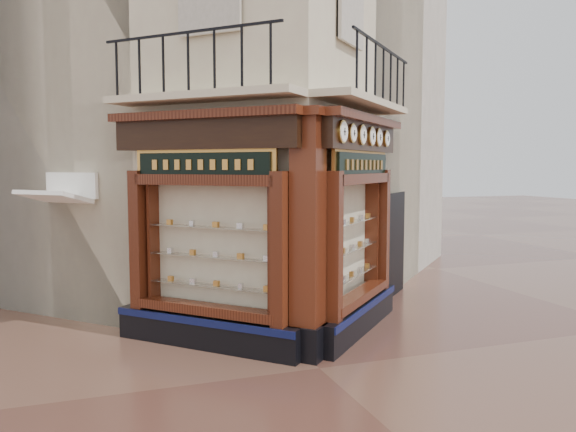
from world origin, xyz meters
name	(u,v)px	position (x,y,z in m)	size (l,w,h in m)	color
ground	(319,368)	(0.00, 0.00, 0.00)	(80.00, 80.00, 0.00)	#4D2D24
main_building	(224,47)	(0.00, 6.16, 6.00)	(8.00, 8.00, 12.00)	beige
neighbour_left	(116,77)	(-2.47, 8.63, 5.50)	(8.00, 8.00, 11.00)	beige
neighbour_right	(286,86)	(2.47, 8.63, 5.50)	(8.00, 8.00, 11.00)	beige
shopfront_left	(206,232)	(-1.41, 1.57, 1.98)	(2.86, 2.86, 3.98)	black
shopfront_right	(358,226)	(1.41, 1.57, 1.98)	(2.86, 2.86, 3.98)	black
corner_pilaster	(308,238)	(0.00, 0.50, 1.95)	(0.85, 0.85, 3.98)	black
balcony	(287,99)	(0.00, 1.49, 4.22)	(5.94, 2.97, 1.03)	beige
clock_a	(343,132)	(0.58, 0.47, 3.62)	(0.30, 0.30, 0.37)	gold
clock_b	(353,133)	(0.91, 0.81, 3.62)	(0.26, 0.26, 0.32)	gold
clock_c	(362,135)	(1.28, 1.17, 3.62)	(0.29, 0.29, 0.36)	gold
clock_d	(372,136)	(1.66, 1.56, 3.62)	(0.28, 0.28, 0.35)	gold
clock_e	(379,137)	(1.98, 1.88, 3.62)	(0.28, 0.28, 0.35)	gold
clock_f	(386,139)	(2.36, 2.26, 3.62)	(0.27, 0.27, 0.33)	gold
awning	(58,327)	(-3.88, 3.67, 0.00)	(1.29, 0.78, 0.08)	white
signboard_left	(203,165)	(-1.46, 1.51, 3.10)	(1.97, 1.97, 0.53)	#BF8238
signboard_right	(362,165)	(1.46, 1.51, 3.10)	(2.08, 2.08, 0.56)	#BF8238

